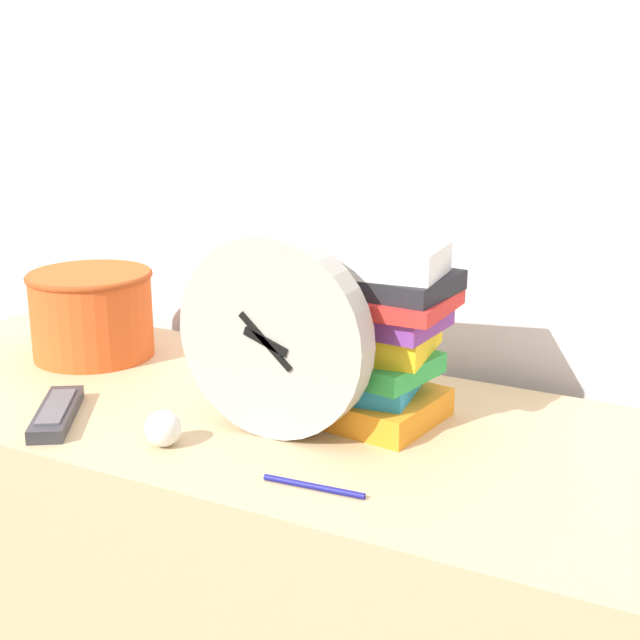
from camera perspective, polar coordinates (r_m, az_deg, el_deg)
The scene contains 8 objects.
wall_back at distance 1.61m, azimuth 0.71°, elevation 15.32°, with size 6.00×0.04×2.40m.
desk at distance 1.57m, azimuth -5.49°, elevation -17.46°, with size 1.35×0.56×0.71m.
desk_clock at distance 1.24m, azimuth -3.01°, elevation -1.13°, with size 0.29×0.05×0.29m.
book_stack at distance 1.32m, azimuth 2.88°, elevation -0.83°, with size 0.28×0.20×0.27m.
basket at distance 1.65m, azimuth -14.40°, elevation 0.54°, with size 0.22×0.22×0.16m.
tv_remote at distance 1.39m, azimuth -16.51°, elevation -5.73°, with size 0.14×0.18×0.02m.
crumpled_paper_ball at distance 1.26m, azimuth -10.00°, elevation -6.84°, with size 0.05×0.05×0.05m.
pen at distance 1.13m, azimuth -0.41°, elevation -10.60°, with size 0.14×0.02×0.01m.
Camera 1 is at (0.73, -0.81, 1.23)m, focal length 50.00 mm.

